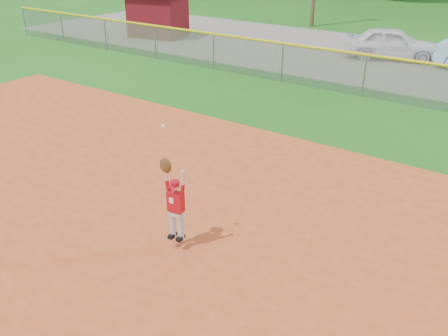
# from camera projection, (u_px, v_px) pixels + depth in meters

# --- Properties ---
(ground) EXTENTS (120.00, 120.00, 0.00)m
(ground) POSITION_uv_depth(u_px,v_px,m) (185.00, 211.00, 10.66)
(ground) COLOR #1B6016
(ground) RESTS_ON ground
(clay_infield) EXTENTS (24.00, 16.00, 0.04)m
(clay_infield) POSITION_uv_depth(u_px,v_px,m) (72.00, 284.00, 8.45)
(clay_infield) COLOR #BA4721
(clay_infield) RESTS_ON ground
(parking_strip) EXTENTS (44.00, 10.00, 0.03)m
(parking_strip) POSITION_uv_depth(u_px,v_px,m) (412.00, 63.00, 22.39)
(parking_strip) COLOR slate
(parking_strip) RESTS_ON ground
(car_white_a) EXTENTS (4.48, 2.90, 1.42)m
(car_white_a) POSITION_uv_depth(u_px,v_px,m) (392.00, 43.00, 22.75)
(car_white_a) COLOR white
(car_white_a) RESTS_ON parking_strip
(utility_shed) EXTENTS (3.56, 3.02, 2.36)m
(utility_shed) POSITION_uv_depth(u_px,v_px,m) (158.00, 14.00, 27.48)
(utility_shed) COLOR #5A0C13
(utility_shed) RESTS_ON ground
(outfield_fence) EXTENTS (40.06, 0.10, 1.55)m
(outfield_fence) POSITION_uv_depth(u_px,v_px,m) (365.00, 72.00, 17.61)
(outfield_fence) COLOR gray
(outfield_fence) RESTS_ON ground
(ballplayer) EXTENTS (0.53, 0.24, 2.22)m
(ballplayer) POSITION_uv_depth(u_px,v_px,m) (174.00, 200.00, 8.98)
(ballplayer) COLOR silver
(ballplayer) RESTS_ON ground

